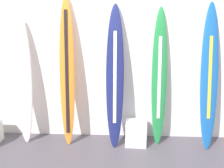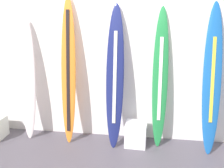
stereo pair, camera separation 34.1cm
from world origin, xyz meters
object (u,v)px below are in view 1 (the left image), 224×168
at_px(surfboard_sunset, 67,73).
at_px(surfboard_emerald, 159,78).
at_px(display_block_left, 136,133).
at_px(surfboard_ivory, 24,83).
at_px(surfboard_navy, 115,78).
at_px(surfboard_cobalt, 209,79).

xyz_separation_m(surfboard_sunset, surfboard_emerald, (1.39, 0.04, -0.08)).
height_order(surfboard_sunset, display_block_left, surfboard_sunset).
bearing_deg(surfboard_sunset, surfboard_emerald, 1.85).
xyz_separation_m(surfboard_sunset, display_block_left, (1.06, -0.06, -0.95)).
distance_m(surfboard_sunset, display_block_left, 1.42).
bearing_deg(surfboard_ivory, display_block_left, -2.55).
bearing_deg(surfboard_emerald, display_block_left, -163.31).
relative_size(surfboard_navy, surfboard_cobalt, 0.99).
distance_m(surfboard_navy, surfboard_emerald, 0.67).
distance_m(surfboard_ivory, display_block_left, 1.91).
distance_m(surfboard_navy, surfboard_cobalt, 1.39).
bearing_deg(surfboard_ivory, surfboard_cobalt, -0.96).
xyz_separation_m(surfboard_ivory, display_block_left, (1.75, -0.08, -0.77)).
bearing_deg(surfboard_cobalt, display_block_left, -178.34).
bearing_deg(surfboard_emerald, surfboard_ivory, -179.38).
bearing_deg(surfboard_navy, surfboard_emerald, 6.34).
bearing_deg(display_block_left, surfboard_emerald, 16.69).
xyz_separation_m(surfboard_sunset, surfboard_navy, (0.72, -0.03, -0.06)).
relative_size(surfboard_sunset, display_block_left, 6.24).
relative_size(surfboard_sunset, surfboard_emerald, 1.07).
relative_size(surfboard_sunset, surfboard_cobalt, 1.04).
bearing_deg(surfboard_sunset, surfboard_navy, -2.32).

